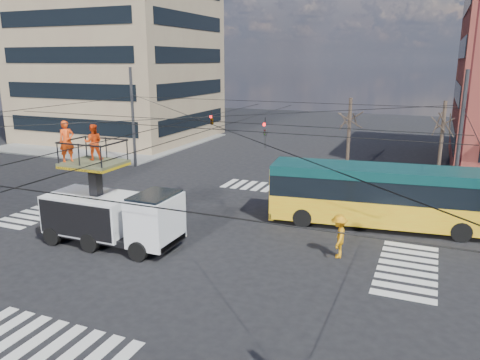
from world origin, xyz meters
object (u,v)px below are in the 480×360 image
object	(u,v)px
worker_ground	(69,221)
flagger	(339,236)
utility_truck	(111,205)
traffic_cone	(71,219)
city_bus	(386,195)

from	to	relation	value
worker_ground	flagger	distance (m)	13.11
flagger	utility_truck	bearing A→B (deg)	-83.42
traffic_cone	worker_ground	world-z (taller)	worker_ground
city_bus	traffic_cone	distance (m)	16.60
utility_truck	worker_ground	xyz separation A→B (m)	(-2.68, 0.02, -1.15)
utility_truck	traffic_cone	size ratio (longest dim) A/B	10.61
city_bus	worker_ground	world-z (taller)	city_bus
city_bus	flagger	size ratio (longest dim) A/B	6.16
traffic_cone	worker_ground	size ratio (longest dim) A/B	0.41
utility_truck	traffic_cone	xyz separation A→B (m)	(-3.75, 1.34, -1.63)
utility_truck	traffic_cone	bearing A→B (deg)	160.02
city_bus	traffic_cone	bearing A→B (deg)	-165.18
worker_ground	flagger	size ratio (longest dim) A/B	0.82
utility_truck	worker_ground	bearing A→B (deg)	179.24
utility_truck	flagger	xyz separation A→B (m)	(10.17, 2.62, -0.98)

